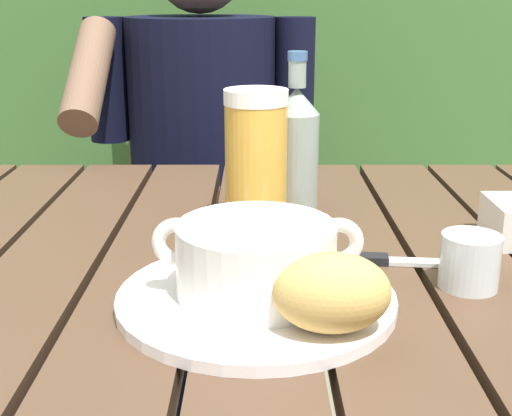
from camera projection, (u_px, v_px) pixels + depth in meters
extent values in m
cube|color=#4B3424|center=(43.00, 279.00, 0.79)|extent=(0.11, 0.95, 0.04)
cube|color=#4B3424|center=(149.00, 279.00, 0.79)|extent=(0.11, 0.95, 0.04)
cube|color=#4B3424|center=(255.00, 279.00, 0.79)|extent=(0.11, 0.95, 0.04)
cube|color=#4B3424|center=(361.00, 279.00, 0.79)|extent=(0.11, 0.95, 0.04)
cube|color=#4B3424|center=(467.00, 279.00, 0.79)|extent=(0.11, 0.95, 0.04)
cube|color=#4B3424|center=(255.00, 209.00, 1.24)|extent=(1.06, 0.03, 0.08)
cube|color=#3C6630|center=(255.00, 85.00, 2.20)|extent=(3.23, 0.60, 1.51)
cylinder|color=#4C3823|center=(169.00, 18.00, 2.28)|extent=(0.10, 0.10, 1.91)
cylinder|color=#4C3823|center=(509.00, 23.00, 2.29)|extent=(0.10, 0.10, 1.88)
cylinder|color=#443519|center=(293.00, 361.00, 1.57)|extent=(0.04, 0.04, 0.47)
cylinder|color=#443519|center=(115.00, 361.00, 1.57)|extent=(0.04, 0.04, 0.47)
cylinder|color=#443519|center=(285.00, 288.00, 1.95)|extent=(0.04, 0.04, 0.47)
cylinder|color=#443519|center=(142.00, 288.00, 1.95)|extent=(0.04, 0.04, 0.47)
cube|color=#443519|center=(207.00, 231.00, 1.68)|extent=(0.45, 0.44, 0.02)
cylinder|color=#443519|center=(288.00, 120.00, 1.81)|extent=(0.04, 0.04, 0.50)
cylinder|color=#443519|center=(133.00, 120.00, 1.80)|extent=(0.04, 0.04, 0.50)
cube|color=#443519|center=(211.00, 148.00, 1.83)|extent=(0.41, 0.02, 0.04)
cube|color=#443519|center=(210.00, 101.00, 1.79)|extent=(0.41, 0.02, 0.04)
cube|color=#443519|center=(209.00, 52.00, 1.75)|extent=(0.41, 0.02, 0.04)
cylinder|color=black|center=(240.00, 388.00, 1.48)|extent=(0.11, 0.11, 0.45)
cylinder|color=black|center=(240.00, 248.00, 1.48)|extent=(0.13, 0.40, 0.13)
cylinder|color=black|center=(161.00, 388.00, 1.48)|extent=(0.11, 0.11, 0.45)
cylinder|color=black|center=(162.00, 248.00, 1.48)|extent=(0.13, 0.40, 0.13)
cylinder|color=black|center=(202.00, 130.00, 1.51)|extent=(0.32, 0.32, 0.48)
cylinder|color=black|center=(293.00, 80.00, 1.45)|extent=(0.08, 0.08, 0.26)
cylinder|color=black|center=(106.00, 80.00, 1.45)|extent=(0.08, 0.08, 0.26)
cylinder|color=brown|center=(87.00, 75.00, 1.29)|extent=(0.07, 0.25, 0.21)
cylinder|color=white|center=(257.00, 298.00, 0.69)|extent=(0.28, 0.28, 0.01)
cylinder|color=white|center=(257.00, 259.00, 0.68)|extent=(0.16, 0.16, 0.07)
cylinder|color=#9E4123|center=(257.00, 244.00, 0.67)|extent=(0.14, 0.14, 0.01)
torus|color=white|center=(176.00, 242.00, 0.67)|extent=(0.05, 0.01, 0.05)
torus|color=white|center=(338.00, 242.00, 0.67)|extent=(0.05, 0.01, 0.05)
ellipsoid|color=tan|center=(331.00, 292.00, 0.60)|extent=(0.11, 0.08, 0.07)
cylinder|color=gold|center=(256.00, 167.00, 0.89)|extent=(0.08, 0.08, 0.16)
cylinder|color=white|center=(256.00, 97.00, 0.86)|extent=(0.08, 0.08, 0.02)
cylinder|color=gray|center=(295.00, 166.00, 0.93)|extent=(0.06, 0.06, 0.15)
cone|color=gray|center=(296.00, 101.00, 0.91)|extent=(0.06, 0.06, 0.04)
cylinder|color=gray|center=(296.00, 74.00, 0.90)|extent=(0.02, 0.02, 0.04)
cylinder|color=#3C5F90|center=(297.00, 56.00, 0.89)|extent=(0.03, 0.03, 0.01)
cylinder|color=silver|center=(469.00, 261.00, 0.72)|extent=(0.06, 0.06, 0.06)
cube|color=silver|center=(417.00, 262.00, 0.79)|extent=(0.13, 0.03, 0.00)
cube|color=black|center=(358.00, 259.00, 0.79)|extent=(0.07, 0.03, 0.01)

